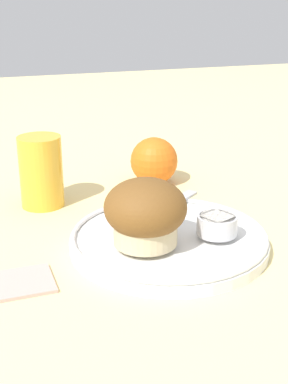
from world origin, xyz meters
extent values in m
plane|color=beige|center=(0.00, 0.00, 0.00)|extent=(3.00, 3.00, 0.00)
cylinder|color=white|center=(0.00, -0.01, 0.01)|extent=(0.24, 0.24, 0.01)
torus|color=white|center=(0.00, -0.01, 0.02)|extent=(0.24, 0.24, 0.01)
cylinder|color=beige|center=(-0.04, -0.03, 0.04)|extent=(0.08, 0.08, 0.04)
ellipsoid|color=brown|center=(-0.04, -0.03, 0.06)|extent=(0.10, 0.10, 0.07)
cylinder|color=silver|center=(0.05, -0.04, 0.03)|extent=(0.05, 0.05, 0.02)
cylinder|color=white|center=(0.05, -0.04, 0.04)|extent=(0.04, 0.04, 0.00)
sphere|color=#B7192D|center=(-0.04, 0.03, 0.03)|extent=(0.01, 0.01, 0.01)
sphere|color=#B7192D|center=(-0.03, 0.03, 0.03)|extent=(0.01, 0.01, 0.01)
cube|color=#B7B7BC|center=(0.02, 0.06, 0.02)|extent=(0.13, 0.10, 0.00)
sphere|color=orange|center=(0.07, 0.22, 0.04)|extent=(0.08, 0.08, 0.08)
cylinder|color=gold|center=(-0.12, 0.18, 0.05)|extent=(0.06, 0.06, 0.10)
camera|label=1|loc=(-0.23, -0.56, 0.30)|focal=50.00mm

